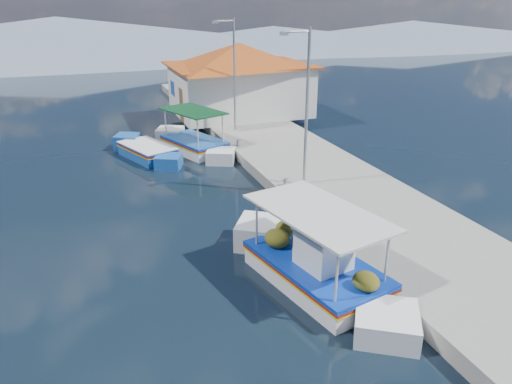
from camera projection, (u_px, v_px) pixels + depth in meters
name	position (u px, v px, depth m)	size (l,w,h in m)	color
ground	(207.00, 233.00, 16.53)	(160.00, 160.00, 0.00)	black
quay	(292.00, 157.00, 23.55)	(5.00, 44.00, 0.50)	gray
bollards	(257.00, 159.00, 22.07)	(0.20, 17.20, 0.30)	#A5A8AD
main_caique	(315.00, 267.00, 13.54)	(3.22, 7.32, 2.47)	white
caique_green_canopy	(195.00, 145.00, 25.18)	(3.41, 6.07, 2.43)	white
caique_blue_hull	(148.00, 152.00, 24.23)	(2.98, 5.33, 1.02)	#1B53A6
harbor_building	(239.00, 78.00, 30.54)	(10.49, 10.49, 4.40)	white
lamp_post_near	(305.00, 101.00, 18.27)	(1.21, 0.14, 6.00)	#A5A8AD
lamp_post_far	(233.00, 70.00, 26.11)	(1.21, 0.14, 6.00)	#A5A8AD
mountain_ridge	(148.00, 40.00, 66.62)	(171.40, 96.00, 5.50)	slate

